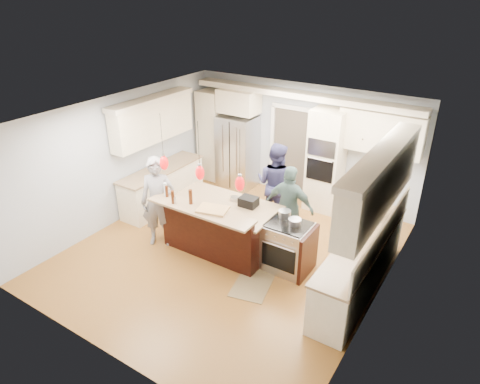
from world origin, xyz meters
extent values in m
plane|color=#A46E2D|center=(0.00, 0.00, 0.00)|extent=(6.00, 6.00, 0.00)
cube|color=#B2BCC6|center=(0.00, 3.00, 1.35)|extent=(5.50, 0.04, 2.70)
cube|color=#B2BCC6|center=(0.00, -3.00, 1.35)|extent=(5.50, 0.04, 2.70)
cube|color=#B2BCC6|center=(-2.75, 0.00, 1.35)|extent=(0.04, 6.00, 2.70)
cube|color=#B2BCC6|center=(2.75, 0.00, 1.35)|extent=(0.04, 6.00, 2.70)
cube|color=white|center=(0.00, 0.00, 2.70)|extent=(5.50, 6.00, 0.04)
cube|color=#B7B7BC|center=(-1.55, 2.64, 0.90)|extent=(0.90, 0.70, 1.80)
cube|color=#FAEDCB|center=(0.75, 2.67, 1.15)|extent=(0.72, 0.64, 2.30)
cube|color=black|center=(0.75, 2.34, 1.55)|extent=(0.60, 0.02, 0.35)
cube|color=black|center=(0.75, 2.34, 1.05)|extent=(0.60, 0.02, 0.50)
cylinder|color=#B7B7BC|center=(0.75, 2.31, 1.30)|extent=(0.55, 0.02, 0.02)
cube|color=#FAEDCB|center=(-2.35, 2.70, 1.15)|extent=(0.60, 0.58, 2.30)
cube|color=#FAEDCB|center=(-1.55, 2.70, 2.15)|extent=(0.95, 0.58, 0.55)
cube|color=#FAEDCB|center=(1.80, 2.82, 1.95)|extent=(1.70, 0.35, 0.85)
cube|color=beige|center=(0.00, 2.80, 2.48)|extent=(5.30, 0.38, 0.12)
cube|color=#4C443A|center=(-0.25, 2.99, 1.05)|extent=(0.90, 0.06, 2.10)
cube|color=white|center=(-0.25, 2.95, 2.13)|extent=(1.04, 0.06, 0.10)
cube|color=#FAEDCB|center=(2.40, 0.30, 0.44)|extent=(0.60, 3.00, 0.88)
cube|color=tan|center=(2.40, 0.30, 0.90)|extent=(0.64, 3.05, 0.04)
cube|color=#FAEDCB|center=(2.52, 0.30, 1.98)|extent=(0.35, 3.00, 0.85)
cube|color=beige|center=(2.51, 0.30, 2.46)|extent=(0.37, 3.10, 0.10)
cube|color=#FAEDCB|center=(-2.40, 0.80, 0.44)|extent=(0.60, 2.20, 0.88)
cube|color=tan|center=(-2.40, 0.80, 0.90)|extent=(0.64, 2.25, 0.04)
cube|color=#FAEDCB|center=(-2.52, 0.80, 1.98)|extent=(0.35, 2.20, 0.85)
cube|color=beige|center=(-2.51, 0.80, 2.46)|extent=(0.37, 2.30, 0.10)
cube|color=black|center=(-0.25, 0.15, 0.44)|extent=(2.00, 1.00, 0.88)
cube|color=tan|center=(-0.25, 0.15, 0.90)|extent=(2.10, 1.10, 0.04)
cube|color=black|center=(-0.25, -0.41, 0.54)|extent=(2.00, 0.12, 1.08)
cube|color=tan|center=(-0.25, -0.55, 1.10)|extent=(2.10, 0.42, 0.04)
cube|color=black|center=(0.20, 0.34, 1.01)|extent=(0.33, 0.27, 0.18)
cube|color=#B7B7BC|center=(1.13, 0.15, 0.45)|extent=(0.76, 0.66, 0.90)
cube|color=black|center=(1.13, -0.19, 0.40)|extent=(0.65, 0.01, 0.45)
cube|color=black|center=(1.13, 0.15, 0.91)|extent=(0.72, 0.59, 0.02)
cube|color=black|center=(1.54, 0.15, 0.44)|extent=(0.06, 0.71, 0.88)
cylinder|color=black|center=(-1.05, -0.51, 2.33)|extent=(0.01, 0.01, 0.75)
ellipsoid|color=red|center=(-1.05, -0.51, 1.80)|extent=(0.15, 0.15, 0.26)
cylinder|color=black|center=(-0.25, -0.51, 2.33)|extent=(0.01, 0.01, 0.75)
ellipsoid|color=red|center=(-0.25, -0.51, 1.80)|extent=(0.15, 0.15, 0.26)
cylinder|color=black|center=(0.55, -0.51, 2.33)|extent=(0.01, 0.01, 0.75)
ellipsoid|color=red|center=(0.55, -0.51, 1.80)|extent=(0.15, 0.15, 0.26)
imported|color=gray|center=(-1.34, -0.45, 0.91)|extent=(0.79, 0.70, 1.81)
imported|color=navy|center=(0.11, 1.55, 0.88)|extent=(0.87, 0.69, 1.77)
imported|color=#4A6865|center=(0.80, 0.85, 0.83)|extent=(1.00, 0.46, 1.66)
imported|color=#B090C2|center=(2.25, 1.30, 0.80)|extent=(1.01, 1.19, 1.59)
cube|color=olive|center=(0.87, -0.61, 0.01)|extent=(0.78, 0.99, 0.01)
cylinder|color=silver|center=(-1.10, -0.48, 1.25)|extent=(0.08, 0.08, 0.26)
cylinder|color=#431D0C|center=(-1.06, -0.49, 1.23)|extent=(0.07, 0.07, 0.22)
cylinder|color=#431D0C|center=(-0.79, -0.63, 1.24)|extent=(0.08, 0.08, 0.25)
cylinder|color=#431D0C|center=(-0.51, -0.47, 1.26)|extent=(0.07, 0.07, 0.27)
cylinder|color=#B7B7BC|center=(-0.78, -0.61, 1.18)|extent=(0.06, 0.06, 0.12)
cube|color=tan|center=(-0.04, -0.47, 1.14)|extent=(0.59, 0.48, 0.04)
cylinder|color=#B7B7BC|center=(0.96, 0.32, 0.99)|extent=(0.22, 0.22, 0.13)
cylinder|color=#B7B7BC|center=(1.23, 0.18, 0.98)|extent=(0.23, 0.23, 0.11)
camera|label=1|loc=(3.88, -5.67, 4.69)|focal=32.00mm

